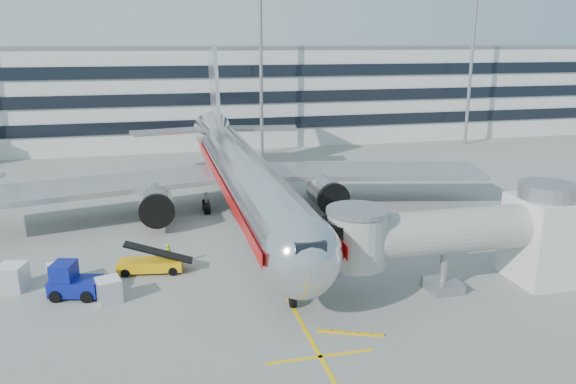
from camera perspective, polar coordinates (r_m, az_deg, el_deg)
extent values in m
plane|color=gray|center=(43.53, -2.15, -7.00)|extent=(180.00, 180.00, 0.00)
cube|color=yellow|center=(52.78, -4.37, -3.02)|extent=(0.25, 70.00, 0.01)
cube|color=yellow|center=(31.37, 3.30, -16.36)|extent=(6.00, 0.25, 0.01)
cylinder|color=silver|center=(49.72, -4.08, 0.88)|extent=(5.00, 36.00, 5.00)
sphere|color=silver|center=(32.94, 1.36, -6.58)|extent=(5.00, 5.00, 5.00)
cone|color=silver|center=(71.92, -7.26, 5.70)|extent=(5.00, 10.00, 5.00)
cube|color=black|center=(31.18, 2.09, -5.65)|extent=(1.80, 1.20, 0.90)
cube|color=#B7B7BC|center=(58.52, 7.63, 2.14)|extent=(24.95, 12.07, 0.50)
cube|color=#B7B7BC|center=(54.81, -18.59, 0.60)|extent=(24.95, 12.07, 0.50)
cylinder|color=#99999E|center=(53.96, 3.99, -0.17)|extent=(3.00, 4.20, 3.00)
cylinder|color=#99999E|center=(51.51, -13.23, -1.29)|extent=(3.00, 4.20, 3.00)
cylinder|color=black|center=(52.13, 4.66, -0.73)|extent=(3.10, 0.50, 3.10)
cylinder|color=black|center=(49.59, -13.18, -1.92)|extent=(3.10, 0.50, 3.10)
cube|color=#B7B7BC|center=(71.84, -7.42, 9.23)|extent=(0.45, 9.39, 13.72)
cube|color=#B7B7BC|center=(73.63, -3.09, 6.49)|extent=(10.41, 4.94, 0.35)
cube|color=#B7B7BC|center=(72.41, -11.72, 6.05)|extent=(10.41, 4.94, 0.35)
cylinder|color=gray|center=(36.03, 0.48, -10.33)|extent=(0.24, 0.24, 1.80)
cylinder|color=black|center=(36.22, 0.48, -10.97)|extent=(0.35, 0.90, 0.90)
cylinder|color=gray|center=(56.82, -1.88, -0.62)|extent=(0.30, 0.30, 2.00)
cylinder|color=gray|center=(55.90, -8.31, -1.04)|extent=(0.30, 0.30, 2.00)
cube|color=#BA0D0D|center=(50.12, -1.25, 1.39)|extent=(0.06, 38.00, 0.90)
cube|color=#BA0D0D|center=(49.30, -6.97, 1.04)|extent=(0.06, 38.00, 0.90)
cube|color=silver|center=(43.04, 24.46, -4.41)|extent=(4.00, 4.50, 6.00)
cylinder|color=gray|center=(42.09, 24.98, 0.10)|extent=(4.00, 4.00, 1.00)
cylinder|color=#A8A8A3|center=(38.56, 15.82, -3.89)|extent=(13.00, 3.00, 3.00)
cylinder|color=#A8A8A3|center=(35.95, 7.01, -4.80)|extent=(3.80, 3.80, 3.40)
cylinder|color=gray|center=(35.35, 7.11, -1.90)|extent=(4.00, 4.00, 0.30)
cube|color=black|center=(35.53, 5.04, -4.99)|extent=(1.40, 2.60, 2.60)
cylinder|color=gray|center=(39.46, 15.55, -7.47)|extent=(0.56, 0.56, 3.20)
cube|color=gray|center=(39.94, 15.43, -9.13)|extent=(2.20, 2.20, 0.70)
cylinder|color=black|center=(39.53, 14.27, -9.30)|extent=(0.35, 0.70, 0.70)
cylinder|color=black|center=(40.37, 16.56, -8.95)|extent=(0.35, 0.70, 0.70)
cube|color=silver|center=(98.26, -9.21, 9.71)|extent=(150.00, 24.00, 15.00)
cube|color=black|center=(86.69, -8.42, 6.71)|extent=(150.00, 0.30, 1.80)
cube|color=black|center=(86.22, -8.53, 9.34)|extent=(150.00, 0.30, 1.80)
cube|color=black|center=(85.92, -8.63, 12.00)|extent=(150.00, 0.30, 1.80)
cube|color=gray|center=(97.87, -9.41, 14.25)|extent=(150.00, 24.00, 0.60)
cylinder|color=gray|center=(83.19, -2.76, 12.39)|extent=(0.50, 0.50, 25.00)
cylinder|color=gray|center=(95.76, 18.10, 12.04)|extent=(0.50, 0.50, 25.00)
cube|color=#EDAB0A|center=(42.49, -13.80, -7.18)|extent=(4.81, 2.34, 0.73)
cube|color=black|center=(42.15, -13.88, -5.99)|extent=(4.96, 1.85, 1.61)
cylinder|color=black|center=(43.54, -15.84, -7.15)|extent=(0.67, 0.38, 0.63)
cylinder|color=black|center=(42.21, -16.19, -7.89)|extent=(0.67, 0.38, 0.63)
cylinder|color=black|center=(43.04, -11.41, -7.12)|extent=(0.67, 0.38, 0.63)
cylinder|color=black|center=(41.69, -11.61, -7.88)|extent=(0.67, 0.38, 0.63)
cube|color=navy|center=(40.02, -20.76, -8.93)|extent=(3.54, 2.57, 1.02)
cube|color=navy|center=(39.89, -21.81, -7.53)|extent=(1.75, 1.99, 1.25)
cube|color=black|center=(39.75, -21.87, -7.00)|extent=(1.58, 1.75, 0.11)
cylinder|color=black|center=(41.25, -21.62, -8.81)|extent=(0.85, 0.53, 0.79)
cylinder|color=black|center=(39.83, -22.55, -9.77)|extent=(0.85, 0.53, 0.79)
cylinder|color=black|center=(40.52, -18.92, -8.98)|extent=(0.85, 0.53, 0.79)
cylinder|color=black|center=(39.08, -19.76, -9.98)|extent=(0.85, 0.53, 0.79)
cube|color=silver|center=(42.42, -22.21, -7.74)|extent=(1.79, 1.79, 1.44)
cube|color=white|center=(42.15, -22.31, -6.82)|extent=(1.79, 1.79, 0.05)
cube|color=silver|center=(42.73, -26.19, -7.80)|extent=(2.06, 2.06, 1.74)
cube|color=white|center=(42.42, -26.33, -6.69)|extent=(2.06, 2.06, 0.07)
cube|color=silver|center=(38.62, -17.74, -9.51)|extent=(1.80, 1.80, 1.51)
cube|color=white|center=(38.32, -17.83, -8.45)|extent=(1.80, 1.80, 0.06)
imported|color=#B0D516|center=(43.08, -12.04, -6.29)|extent=(0.76, 0.78, 1.80)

